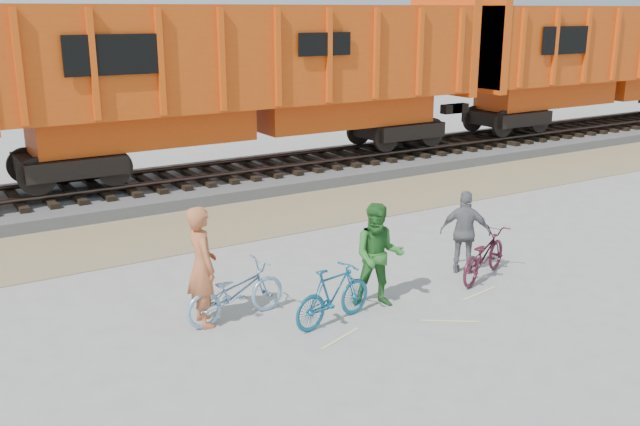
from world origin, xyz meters
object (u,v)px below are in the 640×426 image
at_px(hopper_car_right, 605,56).
at_px(person_man, 378,255).
at_px(bicycle_maroon, 483,255).
at_px(bicycle_blue, 236,292).
at_px(bicycle_teal, 333,295).
at_px(hopper_car_center, 251,74).
at_px(person_solo, 202,266).
at_px(person_woman, 465,232).

distance_m(hopper_car_right, person_man, 19.61).
height_order(hopper_car_right, bicycle_maroon, hopper_car_right).
distance_m(bicycle_blue, bicycle_teal, 1.54).
xyz_separation_m(hopper_car_center, person_man, (-2.25, -9.07, -2.14)).
relative_size(hopper_car_center, bicycle_teal, 9.03).
relative_size(hopper_car_right, person_solo, 7.38).
height_order(person_solo, person_woman, person_solo).
height_order(bicycle_teal, person_solo, person_solo).
relative_size(hopper_car_right, bicycle_teal, 9.03).
height_order(hopper_car_right, bicycle_blue, hopper_car_right).
distance_m(bicycle_teal, bicycle_maroon, 3.37).
bearing_deg(hopper_car_right, person_woman, -149.96).
bearing_deg(hopper_car_right, person_man, -152.28).
xyz_separation_m(hopper_car_center, bicycle_blue, (-4.48, -8.34, -2.55)).
bearing_deg(hopper_car_right, bicycle_maroon, -148.66).
xyz_separation_m(bicycle_teal, person_woman, (3.26, 0.60, 0.31)).
xyz_separation_m(bicycle_maroon, person_man, (-2.36, -0.00, 0.42)).
distance_m(hopper_car_center, hopper_car_right, 15.00).
relative_size(hopper_car_right, bicycle_blue, 8.10).
bearing_deg(person_man, hopper_car_center, 109.21).
distance_m(hopper_car_right, bicycle_teal, 20.63).
distance_m(hopper_car_center, person_man, 9.58).
bearing_deg(person_man, person_woman, 43.19).
height_order(hopper_car_right, bicycle_teal, hopper_car_right).
bearing_deg(person_solo, hopper_car_right, -63.91).
relative_size(hopper_car_right, bicycle_maroon, 8.24).
xyz_separation_m(hopper_car_right, person_man, (-17.25, -9.07, -2.14)).
distance_m(hopper_car_center, bicycle_teal, 10.14).
bearing_deg(person_man, hopper_car_right, 60.88).
bearing_deg(bicycle_blue, bicycle_maroon, -104.37).
xyz_separation_m(hopper_car_right, person_solo, (-19.98, -8.24, -2.06)).
height_order(hopper_car_center, bicycle_maroon, hopper_car_center).
bearing_deg(hopper_car_center, person_solo, -121.13).
height_order(hopper_car_center, person_woman, hopper_car_center).
distance_m(bicycle_teal, person_woman, 3.33).
bearing_deg(hopper_car_right, hopper_car_center, 180.00).
height_order(bicycle_blue, bicycle_teal, bicycle_teal).
distance_m(bicycle_teal, person_solo, 2.06).
distance_m(hopper_car_right, person_woman, 17.45).
height_order(bicycle_teal, person_man, person_man).
distance_m(bicycle_blue, person_woman, 4.51).
bearing_deg(person_solo, bicycle_blue, -97.64).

